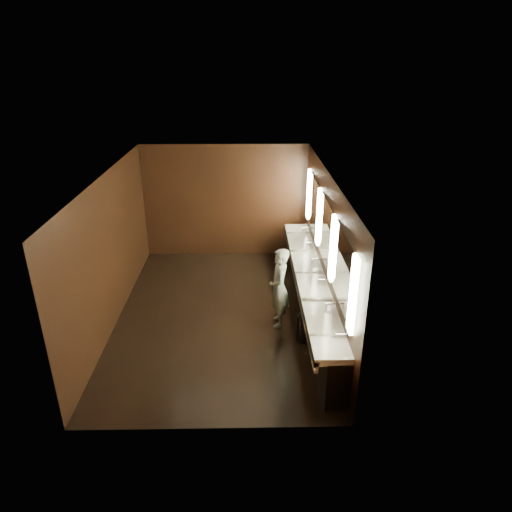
% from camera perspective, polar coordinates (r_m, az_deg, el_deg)
% --- Properties ---
extents(floor, '(6.00, 6.00, 0.00)m').
position_cam_1_polar(floor, '(9.16, -4.41, -7.31)').
color(floor, black).
rests_on(floor, ground).
extents(ceiling, '(4.00, 6.00, 0.02)m').
position_cam_1_polar(ceiling, '(8.06, -5.04, 9.93)').
color(ceiling, '#2D2D2B').
rests_on(ceiling, wall_back).
extents(wall_back, '(4.00, 0.02, 2.80)m').
position_cam_1_polar(wall_back, '(11.32, -3.86, 6.80)').
color(wall_back, black).
rests_on(wall_back, floor).
extents(wall_front, '(4.00, 0.02, 2.80)m').
position_cam_1_polar(wall_front, '(5.89, -6.34, -10.92)').
color(wall_front, black).
rests_on(wall_front, floor).
extents(wall_left, '(0.02, 6.00, 2.80)m').
position_cam_1_polar(wall_left, '(8.87, -17.71, 0.63)').
color(wall_left, black).
rests_on(wall_left, floor).
extents(wall_right, '(0.02, 6.00, 2.80)m').
position_cam_1_polar(wall_right, '(8.62, 8.69, 0.86)').
color(wall_right, black).
rests_on(wall_right, floor).
extents(sink_counter, '(0.55, 5.40, 1.01)m').
position_cam_1_polar(sink_counter, '(8.98, 7.03, -4.46)').
color(sink_counter, black).
rests_on(sink_counter, floor).
extents(mirror_band, '(0.06, 5.03, 1.15)m').
position_cam_1_polar(mirror_band, '(8.48, 8.71, 3.03)').
color(mirror_band, '#FCF8C8').
rests_on(mirror_band, wall_right).
extents(person, '(0.37, 0.56, 1.54)m').
position_cam_1_polar(person, '(8.49, 2.91, -3.98)').
color(person, '#85B9C7').
rests_on(person, floor).
extents(trash_bin, '(0.33, 0.33, 0.51)m').
position_cam_1_polar(trash_bin, '(8.33, 6.24, -8.84)').
color(trash_bin, black).
rests_on(trash_bin, floor).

